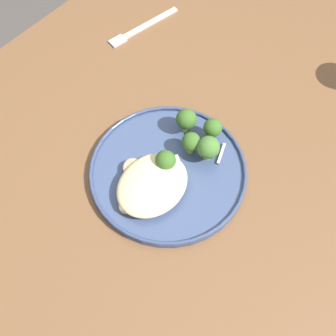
% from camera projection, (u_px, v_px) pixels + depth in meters
% --- Properties ---
extents(ground, '(6.00, 6.00, 0.00)m').
position_uv_depth(ground, '(175.00, 276.00, 1.44)').
color(ground, '#47423D').
extents(wooden_dining_table, '(1.40, 1.00, 0.74)m').
position_uv_depth(wooden_dining_table, '(179.00, 188.00, 0.87)').
color(wooden_dining_table, brown).
rests_on(wooden_dining_table, ground).
extents(dinner_plate, '(0.29, 0.29, 0.02)m').
position_uv_depth(dinner_plate, '(168.00, 171.00, 0.78)').
color(dinner_plate, '#38476B').
rests_on(dinner_plate, wooden_dining_table).
extents(noodle_bed, '(0.14, 0.11, 0.03)m').
position_uv_depth(noodle_bed, '(152.00, 184.00, 0.75)').
color(noodle_bed, beige).
rests_on(noodle_bed, dinner_plate).
extents(seared_scallop_tiny_bay, '(0.04, 0.04, 0.02)m').
position_uv_depth(seared_scallop_tiny_bay, '(151.00, 185.00, 0.75)').
color(seared_scallop_tiny_bay, '#E5C689').
rests_on(seared_scallop_tiny_bay, dinner_plate).
extents(seared_scallop_rear_pale, '(0.03, 0.03, 0.01)m').
position_uv_depth(seared_scallop_rear_pale, '(154.00, 173.00, 0.77)').
color(seared_scallop_rear_pale, '#DBB77A').
rests_on(seared_scallop_rear_pale, dinner_plate).
extents(seared_scallop_front_small, '(0.03, 0.03, 0.02)m').
position_uv_depth(seared_scallop_front_small, '(138.00, 207.00, 0.73)').
color(seared_scallop_front_small, '#E5C689').
rests_on(seared_scallop_front_small, dinner_plate).
extents(seared_scallop_right_edge, '(0.04, 0.04, 0.01)m').
position_uv_depth(seared_scallop_right_edge, '(133.00, 168.00, 0.77)').
color(seared_scallop_right_edge, beige).
rests_on(seared_scallop_right_edge, dinner_plate).
extents(seared_scallop_center_golden, '(0.02, 0.02, 0.01)m').
position_uv_depth(seared_scallop_center_golden, '(126.00, 206.00, 0.74)').
color(seared_scallop_center_golden, '#DBB77A').
rests_on(seared_scallop_center_golden, dinner_plate).
extents(broccoli_floret_split_head, '(0.04, 0.04, 0.05)m').
position_uv_depth(broccoli_floret_split_head, '(191.00, 142.00, 0.78)').
color(broccoli_floret_split_head, '#7A994C').
rests_on(broccoli_floret_split_head, dinner_plate).
extents(broccoli_floret_beside_noodles, '(0.04, 0.04, 0.05)m').
position_uv_depth(broccoli_floret_beside_noodles, '(213.00, 128.00, 0.79)').
color(broccoli_floret_beside_noodles, '#89A356').
rests_on(broccoli_floret_beside_noodles, dinner_plate).
extents(broccoli_floret_center_pile, '(0.04, 0.04, 0.06)m').
position_uv_depth(broccoli_floret_center_pile, '(186.00, 120.00, 0.80)').
color(broccoli_floret_center_pile, '#89A356').
rests_on(broccoli_floret_center_pile, dinner_plate).
extents(broccoli_floret_tall_stalk, '(0.04, 0.04, 0.06)m').
position_uv_depth(broccoli_floret_tall_stalk, '(208.00, 148.00, 0.77)').
color(broccoli_floret_tall_stalk, '#89A356').
rests_on(broccoli_floret_tall_stalk, dinner_plate).
extents(broccoli_floret_near_rim, '(0.04, 0.04, 0.05)m').
position_uv_depth(broccoli_floret_near_rim, '(166.00, 161.00, 0.76)').
color(broccoli_floret_near_rim, '#7A994C').
rests_on(broccoli_floret_near_rim, dinner_plate).
extents(onion_sliver_curled_piece, '(0.03, 0.04, 0.00)m').
position_uv_depth(onion_sliver_curled_piece, '(178.00, 166.00, 0.78)').
color(onion_sliver_curled_piece, silver).
rests_on(onion_sliver_curled_piece, dinner_plate).
extents(onion_sliver_short_strip, '(0.02, 0.04, 0.00)m').
position_uv_depth(onion_sliver_short_strip, '(205.00, 143.00, 0.81)').
color(onion_sliver_short_strip, silver).
rests_on(onion_sliver_short_strip, dinner_plate).
extents(onion_sliver_long_sliver, '(0.04, 0.02, 0.00)m').
position_uv_depth(onion_sliver_long_sliver, '(221.00, 153.00, 0.80)').
color(onion_sliver_long_sliver, silver).
rests_on(onion_sliver_long_sliver, dinner_plate).
extents(dinner_fork, '(0.19, 0.05, 0.00)m').
position_uv_depth(dinner_fork, '(142.00, 28.00, 0.98)').
color(dinner_fork, silver).
rests_on(dinner_fork, wooden_dining_table).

